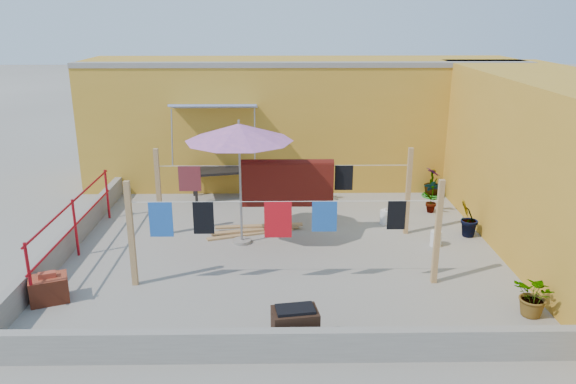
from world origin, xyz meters
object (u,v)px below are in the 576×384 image
object	(u,v)px
outdoor_table	(223,172)
white_basin	(274,339)
brazier	(295,326)
water_jug_b	(436,238)
green_hose	(433,195)
plant_back_a	(309,186)
water_jug_a	(385,217)
brick_stack	(49,289)
patio_umbrella	(239,133)

from	to	relation	value
outdoor_table	white_basin	world-z (taller)	outdoor_table
brazier	water_jug_b	distance (m)	4.38
brazier	green_hose	distance (m)	7.34
outdoor_table	water_jug_b	size ratio (longest dim) A/B	4.91
water_jug_b	outdoor_table	bearing A→B (deg)	145.22
outdoor_table	plant_back_a	size ratio (longest dim) A/B	2.33
water_jug_b	white_basin	bearing A→B (deg)	-133.31
white_basin	water_jug_a	distance (m)	5.11
outdoor_table	green_hose	xyz separation A→B (m)	(5.16, 0.00, -0.62)
brick_stack	green_hose	bearing A→B (deg)	34.83
white_basin	green_hose	xyz separation A→B (m)	(3.88, 6.37, -0.01)
outdoor_table	water_jug_a	bearing A→B (deg)	-26.78
outdoor_table	plant_back_a	world-z (taller)	outdoor_table
plant_back_a	water_jug_a	bearing A→B (deg)	-44.79
outdoor_table	brick_stack	size ratio (longest dim) A/B	2.50
brick_stack	white_basin	bearing A→B (deg)	-19.08
brick_stack	water_jug_b	size ratio (longest dim) A/B	1.96
water_jug_b	brazier	bearing A→B (deg)	-130.22
patio_umbrella	water_jug_b	distance (m)	4.30
patio_umbrella	white_basin	world-z (taller)	patio_umbrella
patio_umbrella	water_jug_b	world-z (taller)	patio_umbrella
brick_stack	water_jug_b	distance (m)	6.96
green_hose	plant_back_a	size ratio (longest dim) A/B	0.77
brick_stack	water_jug_b	xyz separation A→B (m)	(6.64, 2.09, -0.06)
water_jug_a	plant_back_a	world-z (taller)	plant_back_a
outdoor_table	water_jug_a	xyz separation A→B (m)	(3.64, -1.84, -0.51)
brick_stack	brazier	world-z (taller)	brazier
brazier	white_basin	world-z (taller)	brazier
water_jug_a	brick_stack	bearing A→B (deg)	-150.59
outdoor_table	white_basin	xyz separation A→B (m)	(1.29, -6.37, -0.61)
green_hose	water_jug_b	bearing A→B (deg)	-103.89
patio_umbrella	white_basin	xyz separation A→B (m)	(0.66, -3.53, -2.15)
white_basin	green_hose	bearing A→B (deg)	58.67
water_jug_a	green_hose	xyz separation A→B (m)	(1.52, 1.84, -0.11)
white_basin	water_jug_b	bearing A→B (deg)	46.69
outdoor_table	brick_stack	world-z (taller)	outdoor_table
white_basin	plant_back_a	distance (m)	6.15
outdoor_table	green_hose	bearing A→B (deg)	0.00
brick_stack	water_jug_a	size ratio (longest dim) A/B	1.96
patio_umbrella	brick_stack	xyz separation A→B (m)	(-2.87, -2.31, -1.98)
patio_umbrella	plant_back_a	xyz separation A→B (m)	(1.44, 2.56, -1.83)
brick_stack	water_jug_b	world-z (taller)	brick_stack
brazier	white_basin	size ratio (longest dim) A/B	1.33
water_jug_a	water_jug_b	world-z (taller)	same
outdoor_table	green_hose	size ratio (longest dim) A/B	3.03
brazier	green_hose	bearing A→B (deg)	60.77
outdoor_table	brick_stack	bearing A→B (deg)	-113.50
brazier	plant_back_a	size ratio (longest dim) A/B	0.92
white_basin	plant_back_a	size ratio (longest dim) A/B	0.70
white_basin	water_jug_a	bearing A→B (deg)	62.58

